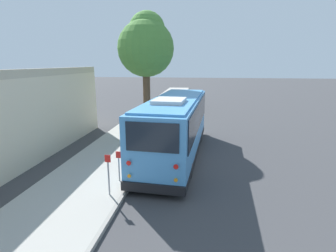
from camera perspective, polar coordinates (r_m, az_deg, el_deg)
name	(u,v)px	position (r m, az deg, el deg)	size (l,w,h in m)	color
ground_plane	(182,162)	(13.59, 3.07, -7.83)	(160.00, 160.00, 0.00)	#3D3D3F
sidewalk_slab	(110,157)	(14.36, -12.55, -6.63)	(80.00, 3.76, 0.15)	#A3A099
curb_strip	(146,159)	(13.83, -4.88, -7.14)	(80.00, 0.14, 0.15)	gray
shuttle_bus	(175,124)	(13.97, 1.63, 0.46)	(9.96, 3.11, 3.35)	#4C93D1
parked_sedan_tan	(185,107)	(26.90, 3.64, 4.19)	(4.78, 1.98, 1.27)	tan
parked_sedan_black	(188,99)	(32.40, 4.42, 5.80)	(4.22, 1.85, 1.30)	black
street_tree	(146,45)	(18.90, -4.79, 17.12)	(3.88, 3.88, 8.30)	brown
sign_post_near	(109,174)	(10.03, -12.82, -10.25)	(0.06, 0.22, 1.57)	gray
sign_post_far	(119,166)	(11.13, -10.63, -8.50)	(0.06, 0.22, 1.28)	gray
fire_hydrant	(159,121)	(20.56, -2.01, 1.19)	(0.22, 0.22, 0.81)	gold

